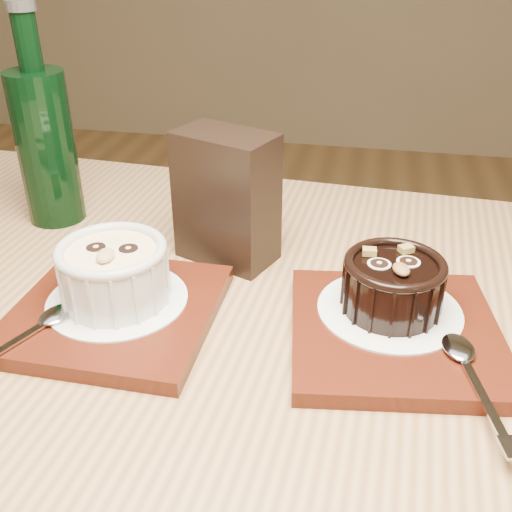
{
  "coord_description": "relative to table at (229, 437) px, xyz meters",
  "views": [
    {
      "loc": [
        0.2,
        -0.58,
        1.08
      ],
      "look_at": [
        0.11,
        -0.13,
        0.81
      ],
      "focal_mm": 42.0,
      "sensor_mm": 36.0,
      "label": 1
    }
  ],
  "objects": [
    {
      "name": "tray_left",
      "position": [
        -0.11,
        0.04,
        0.1
      ],
      "size": [
        0.18,
        0.18,
        0.01
      ],
      "primitive_type": "cube",
      "rotation": [
        0.0,
        0.0,
        -0.01
      ],
      "color": "#4E1A0D",
      "rests_on": "table"
    },
    {
      "name": "ramekin_white",
      "position": [
        -0.12,
        0.05,
        0.14
      ],
      "size": [
        0.1,
        0.1,
        0.06
      ],
      "rotation": [
        0.0,
        0.0,
        0.12
      ],
      "color": "silver",
      "rests_on": "doily_left"
    },
    {
      "name": "condiment_stand",
      "position": [
        -0.04,
        0.17,
        0.16
      ],
      "size": [
        0.12,
        0.09,
        0.14
      ],
      "primitive_type": "cube",
      "rotation": [
        0.0,
        0.0,
        -0.38
      ],
      "color": "black",
      "rests_on": "table"
    },
    {
      "name": "tray_right",
      "position": [
        0.14,
        0.06,
        0.1
      ],
      "size": [
        0.2,
        0.2,
        0.01
      ],
      "primitive_type": "cube",
      "rotation": [
        0.0,
        0.0,
        0.14
      ],
      "color": "#4E1A0D",
      "rests_on": "table"
    },
    {
      "name": "spoon_left",
      "position": [
        -0.17,
        -0.02,
        0.11
      ],
      "size": [
        0.07,
        0.13,
        0.01
      ],
      "primitive_type": null,
      "rotation": [
        0.0,
        0.0,
        -0.39
      ],
      "color": "#B9BCC3",
      "rests_on": "tray_left"
    },
    {
      "name": "ramekin_dark",
      "position": [
        0.13,
        0.08,
        0.14
      ],
      "size": [
        0.09,
        0.09,
        0.05
      ],
      "rotation": [
        0.0,
        0.0,
        0.34
      ],
      "color": "black",
      "rests_on": "doily_right"
    },
    {
      "name": "spoon_right",
      "position": [
        0.2,
        -0.0,
        0.11
      ],
      "size": [
        0.06,
        0.14,
        0.01
      ],
      "primitive_type": null,
      "rotation": [
        0.0,
        0.0,
        0.23
      ],
      "color": "#B9BCC3",
      "rests_on": "tray_right"
    },
    {
      "name": "table",
      "position": [
        0.0,
        0.0,
        0.0
      ],
      "size": [
        1.25,
        0.87,
        0.75
      ],
      "rotation": [
        0.0,
        0.0,
        -0.06
      ],
      "color": "olive",
      "rests_on": "ground"
    },
    {
      "name": "green_bottle",
      "position": [
        -0.27,
        0.22,
        0.19
      ],
      "size": [
        0.07,
        0.07,
        0.25
      ],
      "color": "black",
      "rests_on": "table"
    },
    {
      "name": "doily_right",
      "position": [
        0.13,
        0.08,
        0.11
      ],
      "size": [
        0.13,
        0.13,
        0.0
      ],
      "primitive_type": "cylinder",
      "color": "white",
      "rests_on": "tray_right"
    },
    {
      "name": "doily_left",
      "position": [
        -0.12,
        0.05,
        0.11
      ],
      "size": [
        0.13,
        0.13,
        0.0
      ],
      "primitive_type": "cylinder",
      "color": "white",
      "rests_on": "tray_left"
    }
  ]
}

